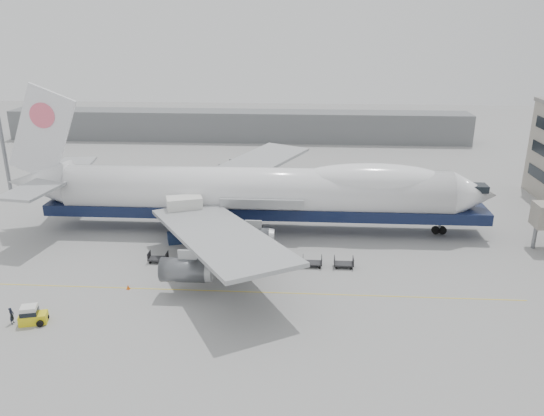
# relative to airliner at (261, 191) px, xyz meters

# --- Properties ---
(ground) EXTENTS (260.00, 260.00, 0.00)m
(ground) POSITION_rel_airliner_xyz_m (-0.64, -12.00, -5.62)
(ground) COLOR gray
(ground) RESTS_ON ground
(apron_line) EXTENTS (60.00, 0.15, 0.01)m
(apron_line) POSITION_rel_airliner_xyz_m (-0.64, -18.00, -5.62)
(apron_line) COLOR gold
(apron_line) RESTS_ON ground
(hangar) EXTENTS (110.00, 8.00, 7.00)m
(hangar) POSITION_rel_airliner_xyz_m (-10.64, 58.00, -2.12)
(hangar) COLOR slate
(hangar) RESTS_ON ground
(airliner) EXTENTS (67.00, 55.30, 19.98)m
(airliner) POSITION_rel_airliner_xyz_m (0.00, 0.00, 0.00)
(airliner) COLOR white
(airliner) RESTS_ON ground
(catering_truck) EXTENTS (5.37, 4.42, 6.07)m
(catering_truck) POSITION_rel_airliner_xyz_m (-9.67, -4.45, -2.19)
(catering_truck) COLOR navy
(catering_truck) RESTS_ON ground
(baggage_tug) EXTENTS (2.81, 1.98, 1.86)m
(baggage_tug) POSITION_rel_airliner_xyz_m (-20.13, -25.53, -4.80)
(baggage_tug) COLOR yellow
(baggage_tug) RESTS_ON ground
(ground_worker) EXTENTS (0.46, 0.65, 1.70)m
(ground_worker) POSITION_rel_airliner_xyz_m (-22.02, -25.70, -4.78)
(ground_worker) COLOR black
(ground_worker) RESTS_ON ground
(traffic_cone) EXTENTS (0.38, 0.38, 0.55)m
(traffic_cone) POSITION_rel_airliner_xyz_m (-13.10, -18.21, -5.36)
(traffic_cone) COLOR #E5570C
(traffic_cone) RESTS_ON ground
(dolly_0) EXTENTS (2.30, 1.35, 1.30)m
(dolly_0) POSITION_rel_airliner_xyz_m (-11.63, -11.28, -5.09)
(dolly_0) COLOR #2D2D30
(dolly_0) RESTS_ON ground
(dolly_1) EXTENTS (2.30, 1.35, 1.30)m
(dolly_1) POSITION_rel_airliner_xyz_m (-7.91, -11.28, -5.09)
(dolly_1) COLOR #2D2D30
(dolly_1) RESTS_ON ground
(dolly_2) EXTENTS (2.30, 1.35, 1.30)m
(dolly_2) POSITION_rel_airliner_xyz_m (-4.19, -11.28, -5.09)
(dolly_2) COLOR #2D2D30
(dolly_2) RESTS_ON ground
(dolly_3) EXTENTS (2.30, 1.35, 1.30)m
(dolly_3) POSITION_rel_airliner_xyz_m (-0.47, -11.28, -5.09)
(dolly_3) COLOR #2D2D30
(dolly_3) RESTS_ON ground
(dolly_4) EXTENTS (2.30, 1.35, 1.30)m
(dolly_4) POSITION_rel_airliner_xyz_m (3.25, -11.28, -5.09)
(dolly_4) COLOR #2D2D30
(dolly_4) RESTS_ON ground
(dolly_5) EXTENTS (2.30, 1.35, 1.30)m
(dolly_5) POSITION_rel_airliner_xyz_m (6.97, -11.28, -5.09)
(dolly_5) COLOR #2D2D30
(dolly_5) RESTS_ON ground
(dolly_6) EXTENTS (2.30, 1.35, 1.30)m
(dolly_6) POSITION_rel_airliner_xyz_m (10.69, -11.28, -5.09)
(dolly_6) COLOR #2D2D30
(dolly_6) RESTS_ON ground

